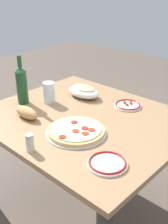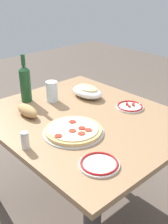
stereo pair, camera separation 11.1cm
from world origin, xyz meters
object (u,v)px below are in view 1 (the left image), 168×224
Objects in this scene: water_glass at (49,93)px; bread_loaf at (27,113)px; baked_pasta_dish at (84,91)px; side_plate_near at (128,105)px; dining_table at (84,135)px; wine_bottle at (22,84)px; side_plate_far at (107,163)px; spice_shaker at (30,143)px; pepperoni_pizza at (76,131)px.

bread_loaf is (-0.08, 0.23, -0.03)m from water_glass.
side_plate_near is at bearing -166.73° from baked_pasta_dish.
bread_loaf reaches higher than dining_table.
wine_bottle is at bearing 38.12° from side_plate_near.
side_plate_far is 2.06× the size of spice_shaker.
side_plate_near is 0.72m from spice_shaker.
baked_pasta_dish is at bearing -93.20° from bread_loaf.
side_plate_far is (-0.39, 0.27, 0.13)m from dining_table.
bread_loaf is at bearing 57.38° from side_plate_near.
baked_pasta_dish reaches higher than side_plate_far.
baked_pasta_dish is 1.41× the size of side_plate_near.
water_glass is 0.75× the size of side_plate_far.
wine_bottle is (0.22, 0.34, 0.09)m from baked_pasta_dish.
baked_pasta_dish is at bearing 13.27° from side_plate_near.
dining_table is 6.51× the size of bread_loaf.
side_plate_near is at bearing -93.83° from spice_shaker.
bread_loaf is 0.35m from spice_shaker.
bread_loaf is (0.62, -0.03, 0.02)m from side_plate_far.
water_glass is 0.79× the size of side_plate_near.
bread_loaf is at bearing 11.62° from pepperoni_pizza.
baked_pasta_dish reaches higher than side_plate_near.
pepperoni_pizza is at bearing -19.29° from side_plate_far.
baked_pasta_dish is at bearing -67.81° from spice_shaker.
wine_bottle is 0.24m from bread_loaf.
dining_table is at bearing -58.92° from pepperoni_pizza.
side_plate_near is at bearing -141.88° from wine_bottle.
bread_loaf reaches higher than side_plate_far.
baked_pasta_dish is 0.77× the size of wine_bottle.
water_glass is 0.51m from side_plate_near.
side_plate_far is 1.02× the size of bread_loaf.
water_glass is at bearing -49.40° from spice_shaker.
side_plate_far is 0.37m from spice_shaker.
water_glass is at bearing 35.64° from side_plate_near.
wine_bottle reaches higher than baked_pasta_dish.
wine_bottle is 0.83m from side_plate_far.
water_glass is (0.41, -0.16, 0.05)m from pepperoni_pizza.
side_plate_far is 0.62m from bread_loaf.
water_glass is 1.55× the size of spice_shaker.
spice_shaker is (0.33, 0.16, 0.03)m from side_plate_far.
side_plate_near is 0.95× the size of side_plate_far.
pepperoni_pizza is at bearing 89.49° from side_plate_near.
side_plate_far reaches higher than dining_table.
dining_table is 4.74× the size of baked_pasta_dish.
pepperoni_pizza reaches higher than side_plate_far.
side_plate_near is (-0.31, -0.07, -0.03)m from baked_pasta_dish.
dining_table is 0.34m from baked_pasta_dish.
pepperoni_pizza is 1.34× the size of baked_pasta_dish.
side_plate_far is at bearing 116.97° from side_plate_near.
pepperoni_pizza is 1.84× the size of bread_loaf.
bread_loaf is (0.33, 0.07, 0.02)m from pepperoni_pizza.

